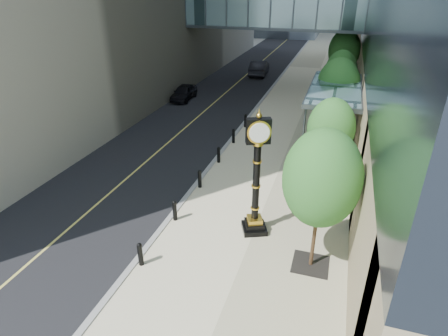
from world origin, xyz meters
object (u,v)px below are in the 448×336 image
at_px(street_clock, 256,184).
at_px(car_far, 259,68).
at_px(pedestrian, 314,140).
at_px(car_near, 184,92).

xyz_separation_m(street_clock, car_far, (-6.60, 29.91, -1.57)).
xyz_separation_m(street_clock, pedestrian, (1.65, 9.30, -1.48)).
height_order(car_near, car_far, car_far).
bearing_deg(street_clock, pedestrian, 56.41).
bearing_deg(pedestrian, car_far, -51.75).
bearing_deg(street_clock, car_near, 98.02).
relative_size(pedestrian, car_far, 0.35).
xyz_separation_m(pedestrian, car_far, (-8.25, 20.61, -0.09)).
xyz_separation_m(car_near, car_far, (4.38, 12.02, 0.15)).
height_order(street_clock, pedestrian, street_clock).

